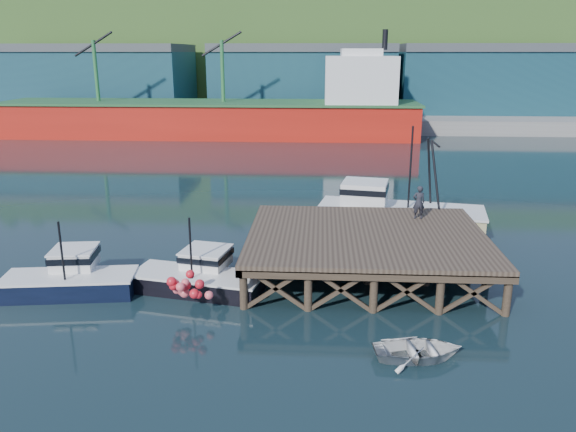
# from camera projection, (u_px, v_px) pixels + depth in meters

# --- Properties ---
(ground) EXTENTS (300.00, 300.00, 0.00)m
(ground) POSITION_uv_depth(u_px,v_px,m) (260.00, 269.00, 29.45)
(ground) COLOR black
(ground) RESTS_ON ground
(wharf) EXTENTS (12.00, 10.00, 2.62)m
(wharf) POSITION_uv_depth(u_px,v_px,m) (367.00, 238.00, 28.41)
(wharf) COLOR brown
(wharf) RESTS_ON ground
(far_quay) EXTENTS (160.00, 40.00, 2.00)m
(far_quay) POSITION_uv_depth(u_px,v_px,m) (304.00, 113.00, 96.23)
(far_quay) COLOR gray
(far_quay) RESTS_ON ground
(warehouse_left) EXTENTS (32.00, 16.00, 9.00)m
(warehouse_left) POSITION_uv_depth(u_px,v_px,m) (90.00, 81.00, 91.89)
(warehouse_left) COLOR #1B4C59
(warehouse_left) RESTS_ON far_quay
(warehouse_mid) EXTENTS (28.00, 16.00, 9.00)m
(warehouse_mid) POSITION_uv_depth(u_px,v_px,m) (303.00, 81.00, 89.90)
(warehouse_mid) COLOR #1B4C59
(warehouse_mid) RESTS_ON far_quay
(warehouse_right) EXTENTS (30.00, 16.00, 9.00)m
(warehouse_right) POSITION_uv_depth(u_px,v_px,m) (493.00, 82.00, 88.19)
(warehouse_right) COLOR #1B4C59
(warehouse_right) RESTS_ON far_quay
(cargo_ship) EXTENTS (55.50, 10.00, 13.75)m
(cargo_ship) POSITION_uv_depth(u_px,v_px,m) (235.00, 112.00, 74.99)
(cargo_ship) COLOR red
(cargo_ship) RESTS_ON ground
(hillside) EXTENTS (220.00, 50.00, 22.00)m
(hillside) POSITION_uv_depth(u_px,v_px,m) (308.00, 52.00, 122.17)
(hillside) COLOR #2D511E
(hillside) RESTS_ON ground
(boat_navy) EXTENTS (6.26, 3.68, 3.77)m
(boat_navy) POSITION_uv_depth(u_px,v_px,m) (71.00, 277.00, 26.46)
(boat_navy) COLOR black
(boat_navy) RESTS_ON ground
(boat_black) EXTENTS (6.53, 5.42, 3.84)m
(boat_black) POSITION_uv_depth(u_px,v_px,m) (200.00, 275.00, 26.81)
(boat_black) COLOR black
(boat_black) RESTS_ON ground
(trawler) EXTENTS (10.59, 5.41, 6.76)m
(trawler) POSITION_uv_depth(u_px,v_px,m) (397.00, 213.00, 34.83)
(trawler) COLOR #C4BB7F
(trawler) RESTS_ON ground
(dinghy) EXTENTS (3.58, 2.76, 0.69)m
(dinghy) POSITION_uv_depth(u_px,v_px,m) (418.00, 350.00, 20.81)
(dinghy) COLOR silver
(dinghy) RESTS_ON ground
(dockworker) EXTENTS (0.71, 0.50, 1.86)m
(dockworker) POSITION_uv_depth(u_px,v_px,m) (419.00, 202.00, 30.75)
(dockworker) COLOR black
(dockworker) RESTS_ON wharf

